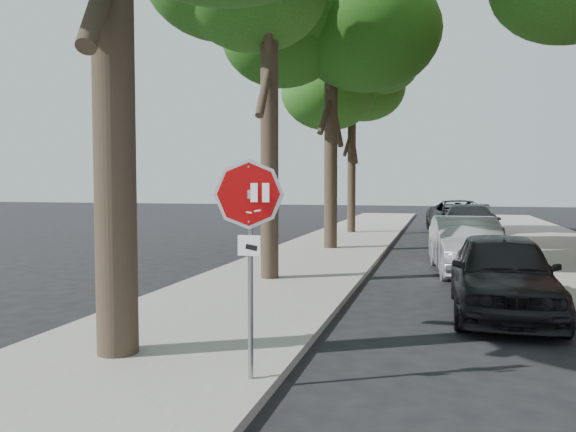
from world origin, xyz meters
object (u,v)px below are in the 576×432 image
at_px(tree_mid_b, 331,31).
at_px(car_b, 466,245).
at_px(car_a, 502,273).
at_px(car_c, 469,225).
at_px(tree_far, 352,86).
at_px(car_d, 460,217).
at_px(stop_sign, 250,226).

bearing_deg(tree_mid_b, car_b, -43.36).
relative_size(car_a, car_b, 0.97).
distance_m(car_a, car_c, 12.23).
height_order(tree_far, car_b, tree_far).
xyz_separation_m(car_c, car_d, (-0.16, 6.09, 0.01)).
bearing_deg(tree_far, tree_mid_b, -87.56).
distance_m(tree_mid_b, tree_far, 7.04).
bearing_deg(car_b, car_a, -90.87).
relative_size(car_c, car_d, 0.95).
bearing_deg(tree_far, car_c, -37.01).
relative_size(tree_mid_b, tree_far, 1.11).
relative_size(tree_mid_b, car_a, 2.28).
xyz_separation_m(tree_far, car_c, (5.32, -4.01, -6.40)).
bearing_deg(car_c, car_d, 91.40).
bearing_deg(car_b, car_c, 80.84).
distance_m(stop_sign, car_b, 10.29).
relative_size(tree_mid_b, car_c, 1.84).
xyz_separation_m(tree_far, car_b, (4.90, -11.33, -6.44)).
relative_size(stop_sign, car_b, 0.56).
xyz_separation_m(stop_sign, tree_far, (-2.02, 21.14, 5.26)).
bearing_deg(stop_sign, car_c, 79.09).
distance_m(tree_far, car_b, 13.92).
xyz_separation_m(car_a, car_d, (-0.16, 18.32, 0.05)).
distance_m(car_c, car_d, 6.09).
bearing_deg(car_c, tree_far, 142.90).
bearing_deg(car_a, car_d, 90.65).
bearing_deg(tree_mid_b, car_d, 61.76).
bearing_deg(car_a, car_b, 95.12).
bearing_deg(car_c, stop_sign, -100.99).
height_order(car_c, car_d, car_d).
height_order(car_a, car_d, car_d).
height_order(tree_mid_b, car_d, tree_mid_b).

